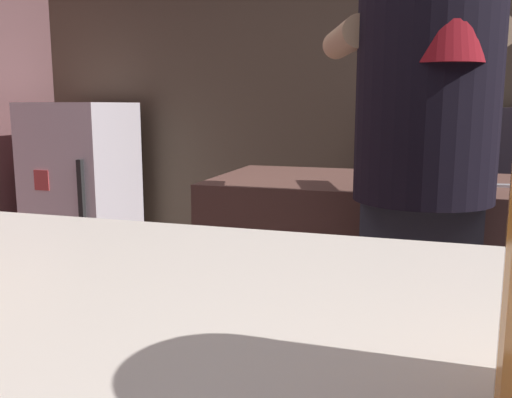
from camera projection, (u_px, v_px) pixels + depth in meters
name	position (u px, v px, depth m)	size (l,w,h in m)	color
wall_back	(430.00, 74.00, 3.17)	(5.20, 0.10, 2.70)	brown
back_shelf	(450.00, 215.00, 3.00)	(0.85, 0.36, 1.16)	#3B3744
mini_fridge	(82.00, 197.00, 3.48)	(0.55, 0.58, 1.19)	white
bartender	(422.00, 164.00, 1.35)	(0.50, 0.55, 1.78)	#2F323E
mixing_bowl	(420.00, 177.00, 1.72)	(0.17, 0.17, 0.05)	slate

